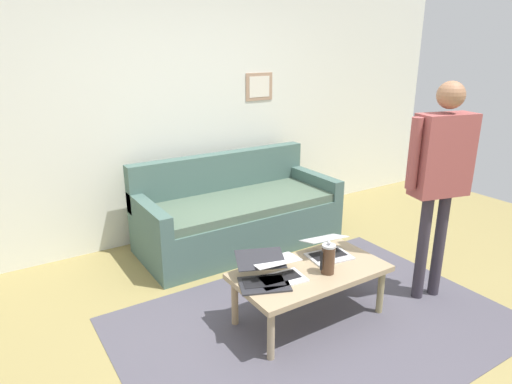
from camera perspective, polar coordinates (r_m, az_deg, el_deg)
ground_plane at (r=3.41m, az=7.82°, el=-16.76°), size 7.68×7.68×0.00m
area_rug at (r=3.46m, az=7.72°, el=-16.18°), size 2.77×1.93×0.01m
back_wall at (r=4.72m, az=-9.17°, el=10.72°), size 7.04×0.11×2.70m
couch at (r=4.56m, az=-2.42°, el=-2.91°), size 1.98×0.88×0.88m
coffee_table at (r=3.34m, az=6.86°, el=-10.40°), size 1.12×0.58×0.40m
laptop_left at (r=3.52m, az=9.00°, el=-7.24°), size 0.36×0.35×0.15m
laptop_center at (r=3.17m, az=2.90°, el=-10.13°), size 0.37×0.33×0.12m
laptop_right at (r=3.13m, az=0.86°, el=-10.45°), size 0.45×0.48×0.15m
french_press at (r=3.24m, az=9.10°, el=-8.33°), size 0.12×0.10×0.25m
person_standing at (r=3.61m, az=22.40°, el=3.12°), size 0.59×0.29×1.70m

